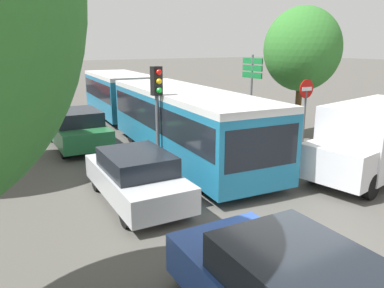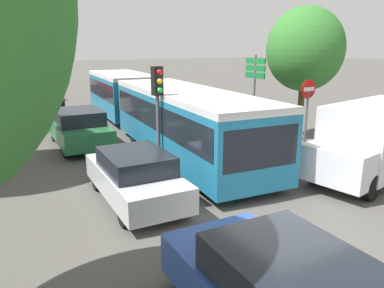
{
  "view_description": "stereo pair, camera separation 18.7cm",
  "coord_description": "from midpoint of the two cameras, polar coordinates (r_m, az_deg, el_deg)",
  "views": [
    {
      "loc": [
        -5.35,
        -5.01,
        4.04
      ],
      "look_at": [
        0.2,
        4.17,
        1.2
      ],
      "focal_mm": 35.0,
      "sensor_mm": 36.0,
      "label": 1
    },
    {
      "loc": [
        -5.19,
        -5.1,
        4.04
      ],
      "look_at": [
        0.2,
        4.17,
        1.2
      ],
      "focal_mm": 35.0,
      "sensor_mm": 36.0,
      "label": 2
    }
  ],
  "objects": [
    {
      "name": "ground_plane",
      "position": [
        8.34,
        14.44,
        -14.64
      ],
      "size": [
        200.0,
        200.0,
        0.0
      ],
      "primitive_type": "plane",
      "color": "#4F4C47"
    },
    {
      "name": "white_van",
      "position": [
        12.91,
        26.54,
        0.73
      ],
      "size": [
        5.26,
        2.77,
        2.31
      ],
      "rotation": [
        0.0,
        0.0,
        3.31
      ],
      "color": "silver",
      "rests_on": "ground"
    },
    {
      "name": "queued_car_silver",
      "position": [
        9.97,
        -8.1,
        -4.89
      ],
      "size": [
        1.85,
        4.04,
        1.38
      ],
      "rotation": [
        0.0,
        0.0,
        1.53
      ],
      "color": "#B7BABF",
      "rests_on": "ground"
    },
    {
      "name": "traffic_light",
      "position": [
        12.0,
        -4.79,
        7.41
      ],
      "size": [
        0.34,
        0.37,
        3.4
      ],
      "rotation": [
        0.0,
        0.0,
        -1.47
      ],
      "color": "#56595E",
      "rests_on": "ground"
    },
    {
      "name": "city_bus_rear",
      "position": [
        34.93,
        -24.9,
        9.12
      ],
      "size": [
        2.5,
        11.08,
        2.38
      ],
      "rotation": [
        0.0,
        0.0,
        1.57
      ],
      "color": "red",
      "rests_on": "ground"
    },
    {
      "name": "articulated_bus",
      "position": [
        16.9,
        -5.65,
        5.93
      ],
      "size": [
        4.08,
        17.01,
        2.5
      ],
      "rotation": [
        0.0,
        0.0,
        -1.66
      ],
      "color": "teal",
      "rests_on": "ground"
    },
    {
      "name": "no_entry_sign",
      "position": [
        14.68,
        17.51,
        5.68
      ],
      "size": [
        0.7,
        0.08,
        2.82
      ],
      "rotation": [
        0.0,
        0.0,
        -1.57
      ],
      "color": "#56595E",
      "rests_on": "ground"
    },
    {
      "name": "queued_car_green",
      "position": [
        15.9,
        -16.52,
        2.38
      ],
      "size": [
        2.05,
        4.48,
        1.53
      ],
      "rotation": [
        0.0,
        0.0,
        1.53
      ],
      "color": "#236638",
      "rests_on": "ground"
    },
    {
      "name": "direction_sign_post",
      "position": [
        18.72,
        9.84,
        10.12
      ],
      "size": [
        0.1,
        1.4,
        3.6
      ],
      "rotation": [
        0.0,
        0.0,
        3.15
      ],
      "color": "#56595E",
      "rests_on": "ground"
    },
    {
      "name": "queued_car_black",
      "position": [
        20.98,
        -20.99,
        4.67
      ],
      "size": [
        1.83,
        3.99,
        1.36
      ],
      "rotation": [
        0.0,
        0.0,
        1.53
      ],
      "color": "black",
      "rests_on": "ground"
    },
    {
      "name": "tree_right_near",
      "position": [
        16.76,
        17.12,
        13.32
      ],
      "size": [
        3.22,
        3.22,
        5.62
      ],
      "color": "#51381E",
      "rests_on": "ground"
    }
  ]
}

